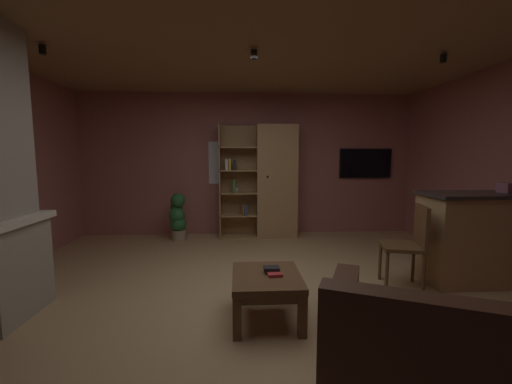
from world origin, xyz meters
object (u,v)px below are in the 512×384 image
at_px(tissue_box, 505,188).
at_px(table_book_0, 275,274).
at_px(kitchen_bar_counter, 482,237).
at_px(potted_floor_plant, 178,217).
at_px(bookshelf_cabinet, 271,182).
at_px(table_book_1, 271,268).
at_px(leather_couch, 498,384).
at_px(wall_mounted_tv, 365,163).
at_px(dining_chair, 410,241).
at_px(coffee_table, 267,284).

xyz_separation_m(tissue_box, table_book_0, (-2.70, -0.75, -0.67)).
height_order(kitchen_bar_counter, potted_floor_plant, kitchen_bar_counter).
height_order(bookshelf_cabinet, table_book_0, bookshelf_cabinet).
distance_m(table_book_1, potted_floor_plant, 3.01).
distance_m(leather_couch, wall_mounted_tv, 4.68).
xyz_separation_m(bookshelf_cabinet, leather_couch, (0.70, -4.23, -0.68)).
relative_size(kitchen_bar_counter, leather_couch, 0.72).
bearing_deg(potted_floor_plant, dining_chair, -36.37).
xyz_separation_m(kitchen_bar_counter, table_book_0, (-2.47, -0.75, -0.10)).
distance_m(tissue_box, table_book_1, 2.88).
height_order(table_book_0, table_book_1, table_book_1).
relative_size(bookshelf_cabinet, kitchen_bar_counter, 1.48).
distance_m(tissue_box, wall_mounted_tv, 2.53).
bearing_deg(bookshelf_cabinet, tissue_box, -42.65).
bearing_deg(kitchen_bar_counter, tissue_box, 1.12).
distance_m(bookshelf_cabinet, potted_floor_plant, 1.75).
relative_size(bookshelf_cabinet, leather_couch, 1.06).
xyz_separation_m(kitchen_bar_counter, wall_mounted_tv, (-0.40, 2.45, 0.79)).
xyz_separation_m(coffee_table, table_book_1, (0.05, 0.04, 0.12)).
bearing_deg(potted_floor_plant, leather_couch, -59.81).
xyz_separation_m(table_book_1, potted_floor_plant, (-1.34, 2.70, -0.03)).
bearing_deg(table_book_0, tissue_box, 15.55).
height_order(kitchen_bar_counter, wall_mounted_tv, wall_mounted_tv).
bearing_deg(table_book_1, kitchen_bar_counter, 15.11).
distance_m(bookshelf_cabinet, kitchen_bar_counter, 3.17).
bearing_deg(wall_mounted_tv, tissue_box, -75.69).
bearing_deg(dining_chair, bookshelf_cabinet, 118.47).
xyz_separation_m(dining_chair, wall_mounted_tv, (0.52, 2.57, 0.79)).
distance_m(kitchen_bar_counter, coffee_table, 2.65).
distance_m(kitchen_bar_counter, table_book_0, 2.59).
height_order(coffee_table, dining_chair, dining_chair).
bearing_deg(wall_mounted_tv, potted_floor_plant, -173.01).
relative_size(potted_floor_plant, wall_mounted_tv, 0.84).
height_order(kitchen_bar_counter, dining_chair, kitchen_bar_counter).
xyz_separation_m(bookshelf_cabinet, table_book_0, (-0.28, -2.98, -0.57)).
height_order(table_book_1, dining_chair, dining_chair).
relative_size(tissue_box, wall_mounted_tv, 0.12).
relative_size(table_book_0, potted_floor_plant, 0.15).
bearing_deg(tissue_box, table_book_1, -166.01).
height_order(dining_chair, wall_mounted_tv, wall_mounted_tv).
bearing_deg(dining_chair, potted_floor_plant, 143.63).
bearing_deg(coffee_table, bookshelf_cabinet, 83.29).
distance_m(kitchen_bar_counter, tissue_box, 0.61).
distance_m(tissue_box, leather_couch, 2.75).
height_order(bookshelf_cabinet, dining_chair, bookshelf_cabinet).
distance_m(leather_couch, potted_floor_plant, 4.65).
bearing_deg(wall_mounted_tv, coffee_table, -124.17).
xyz_separation_m(potted_floor_plant, wall_mounted_tv, (3.43, 0.42, 0.90)).
bearing_deg(table_book_0, coffee_table, 154.92).
bearing_deg(coffee_table, potted_floor_plant, 115.19).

